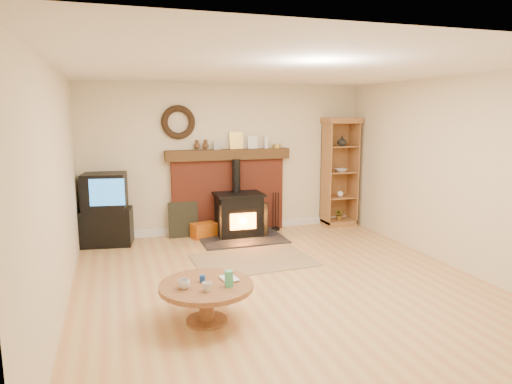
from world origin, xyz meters
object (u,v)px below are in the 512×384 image
object	(u,v)px
tv_unit	(106,211)
curio_cabinet	(339,172)
coffee_table	(206,291)
wood_stove	(239,216)

from	to	relation	value
tv_unit	curio_cabinet	distance (m)	4.22
curio_cabinet	coffee_table	bearing A→B (deg)	-134.00
wood_stove	curio_cabinet	bearing A→B (deg)	7.87
tv_unit	coffee_table	xyz separation A→B (m)	(0.98, -3.24, -0.23)
coffee_table	curio_cabinet	bearing A→B (deg)	46.00
curio_cabinet	coffee_table	xyz separation A→B (m)	(-3.22, -3.33, -0.68)
tv_unit	curio_cabinet	xyz separation A→B (m)	(4.20, 0.09, 0.45)
curio_cabinet	coffee_table	distance (m)	4.68
tv_unit	coffee_table	world-z (taller)	tv_unit
tv_unit	coffee_table	distance (m)	3.40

